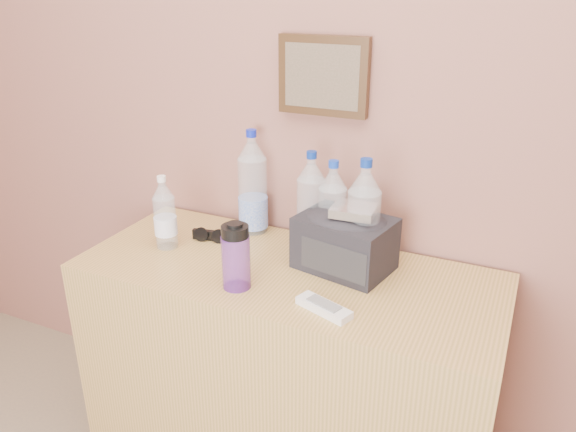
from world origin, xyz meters
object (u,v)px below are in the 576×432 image
object	(u,v)px
nalgene_bottle	(236,256)
toiletry_bag	(345,240)
dresser	(287,377)
pet_large_c	(311,207)
ac_remote	(324,308)
sunglasses	(212,236)
foil_packet	(354,211)
pet_large_d	(363,224)
pet_large_a	(253,188)
pet_small	(165,216)
pet_large_b	(332,216)

from	to	relation	value
nalgene_bottle	toiletry_bag	world-z (taller)	nalgene_bottle
toiletry_bag	dresser	bearing A→B (deg)	-139.16
pet_large_c	ac_remote	world-z (taller)	pet_large_c
nalgene_bottle	ac_remote	distance (m)	0.30
ac_remote	nalgene_bottle	bearing A→B (deg)	-164.11
sunglasses	dresser	bearing A→B (deg)	-25.07
sunglasses	foil_packet	bearing A→B (deg)	-11.62
pet_large_c	sunglasses	distance (m)	0.37
dresser	sunglasses	bearing A→B (deg)	165.48
pet_large_d	toiletry_bag	world-z (taller)	pet_large_d
pet_large_a	sunglasses	bearing A→B (deg)	-124.37
dresser	nalgene_bottle	distance (m)	0.55
nalgene_bottle	sunglasses	size ratio (longest dim) A/B	1.50
nalgene_bottle	foil_packet	world-z (taller)	foil_packet
pet_large_d	nalgene_bottle	xyz separation A→B (m)	(-0.31, -0.24, -0.06)
dresser	toiletry_bag	distance (m)	0.55
pet_small	pet_large_b	bearing A→B (deg)	16.18
pet_large_c	sunglasses	bearing A→B (deg)	-166.46
pet_small	sunglasses	distance (m)	0.18
pet_large_b	pet_large_d	distance (m)	0.13
pet_large_d	sunglasses	world-z (taller)	pet_large_d
pet_small	foil_packet	distance (m)	0.64
pet_large_a	nalgene_bottle	xyz separation A→B (m)	(0.15, -0.38, -0.06)
pet_large_b	ac_remote	distance (m)	0.35
pet_large_d	pet_small	xyz separation A→B (m)	(-0.66, -0.10, -0.05)
pet_large_a	pet_small	bearing A→B (deg)	-130.35
pet_large_a	foil_packet	xyz separation A→B (m)	(0.42, -0.15, 0.04)
nalgene_bottle	foil_packet	xyz separation A→B (m)	(0.28, 0.23, 0.10)
pet_large_a	pet_large_b	world-z (taller)	pet_large_a
pet_large_a	toiletry_bag	xyz separation A→B (m)	(0.40, -0.13, -0.07)
ac_remote	pet_small	bearing A→B (deg)	-174.42
dresser	pet_large_c	distance (m)	0.60
pet_large_b	sunglasses	distance (m)	0.45
pet_large_d	sunglasses	bearing A→B (deg)	179.55
pet_large_b	pet_large_d	size ratio (longest dim) A/B	0.90
dresser	pet_large_d	world-z (taller)	pet_large_d
dresser	toiletry_bag	size ratio (longest dim) A/B	4.75
pet_large_b	toiletry_bag	bearing A→B (deg)	-36.64
pet_large_b	pet_large_c	bearing A→B (deg)	160.39
pet_large_a	dresser	bearing A→B (deg)	-43.22
toiletry_bag	pet_large_c	bearing A→B (deg)	163.83
pet_large_b	pet_large_d	bearing A→B (deg)	-24.71
pet_large_b	pet_small	size ratio (longest dim) A/B	1.31
nalgene_bottle	ac_remote	world-z (taller)	nalgene_bottle
pet_large_d	pet_small	world-z (taller)	pet_large_d
dresser	foil_packet	distance (m)	0.66
pet_large_b	foil_packet	size ratio (longest dim) A/B	2.58
dresser	pet_large_c	xyz separation A→B (m)	(0.01, 0.17, 0.57)
nalgene_bottle	toiletry_bag	distance (m)	0.35
pet_large_a	toiletry_bag	size ratio (longest dim) A/B	1.33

